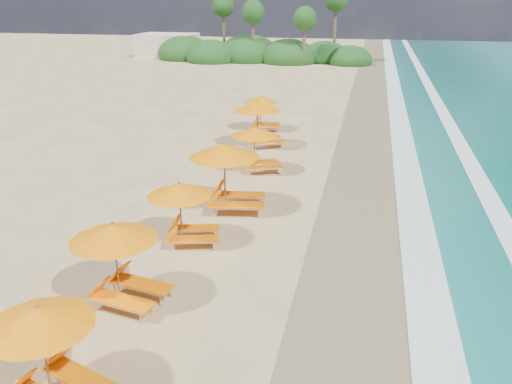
% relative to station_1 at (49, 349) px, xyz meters
% --- Properties ---
extents(ground, '(160.00, 160.00, 0.00)m').
position_rel_station_1_xyz_m(ground, '(2.06, 9.15, -1.21)').
color(ground, '#D5BA7D').
rests_on(ground, ground).
extents(wet_sand, '(4.00, 160.00, 0.01)m').
position_rel_station_1_xyz_m(wet_sand, '(6.06, 9.15, -1.21)').
color(wet_sand, '#887751').
rests_on(wet_sand, ground).
extents(surf_foam, '(4.00, 160.00, 0.01)m').
position_rel_station_1_xyz_m(surf_foam, '(8.76, 9.15, -1.18)').
color(surf_foam, white).
rests_on(surf_foam, ground).
extents(station_1, '(2.77, 2.71, 2.16)m').
position_rel_station_1_xyz_m(station_1, '(0.00, 0.00, 0.00)').
color(station_1, olive).
rests_on(station_1, ground).
extents(station_2, '(2.74, 2.62, 2.28)m').
position_rel_station_1_xyz_m(station_2, '(-0.22, 3.56, 0.07)').
color(station_2, olive).
rests_on(station_2, ground).
extents(station_3, '(2.64, 2.56, 2.12)m').
position_rel_station_1_xyz_m(station_3, '(0.20, 7.22, -0.02)').
color(station_3, olive).
rests_on(station_3, ground).
extents(station_4, '(3.14, 3.00, 2.64)m').
position_rel_station_1_xyz_m(station_4, '(0.87, 10.20, 0.27)').
color(station_4, olive).
rests_on(station_4, ground).
extents(station_5, '(2.78, 2.75, 2.14)m').
position_rel_station_1_xyz_m(station_5, '(0.92, 14.79, -0.01)').
color(station_5, olive).
rests_on(station_5, ground).
extents(station_6, '(3.25, 3.24, 2.46)m').
position_rel_station_1_xyz_m(station_6, '(0.18, 18.86, 0.17)').
color(station_6, olive).
rests_on(station_6, ground).
extents(station_7, '(2.46, 2.33, 2.10)m').
position_rel_station_1_xyz_m(station_7, '(-0.40, 22.33, -0.03)').
color(station_7, olive).
rests_on(station_7, ground).
extents(treeline, '(25.80, 8.80, 9.74)m').
position_rel_station_1_xyz_m(treeline, '(-7.88, 54.67, -0.21)').
color(treeline, '#163D14').
rests_on(treeline, ground).
extents(beach_building, '(7.00, 5.00, 2.80)m').
position_rel_station_1_xyz_m(beach_building, '(-19.94, 57.15, 0.19)').
color(beach_building, beige).
rests_on(beach_building, ground).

